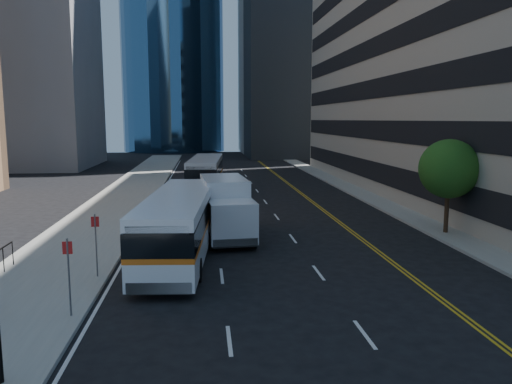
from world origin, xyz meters
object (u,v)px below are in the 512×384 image
(bus_front, at_px, (180,223))
(box_truck, at_px, (226,207))
(bus_rear, at_px, (206,173))
(street_tree, at_px, (449,169))

(bus_front, xyz_separation_m, box_truck, (2.28, 3.80, 0.04))
(bus_front, relative_size, bus_rear, 1.00)
(street_tree, bearing_deg, bus_front, -167.60)
(bus_front, bearing_deg, box_truck, 63.65)
(box_truck, bearing_deg, street_tree, -7.89)
(box_truck, bearing_deg, bus_front, -125.77)
(street_tree, distance_m, bus_front, 14.77)
(bus_rear, height_order, box_truck, box_truck)
(street_tree, distance_m, bus_rear, 22.58)
(street_tree, height_order, box_truck, street_tree)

